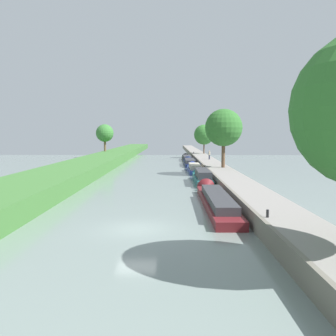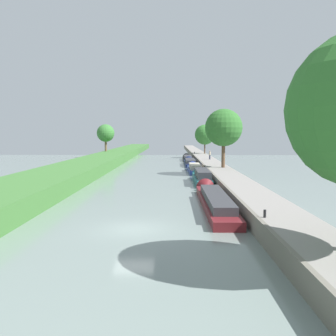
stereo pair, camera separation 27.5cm
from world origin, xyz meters
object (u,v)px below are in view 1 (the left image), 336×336
object	(u,v)px
narrowboat_navy	(189,162)
person_walking	(209,155)
narrowboat_maroon	(215,199)
narrowboat_blue	(194,168)
narrowboat_black	(187,158)
mooring_bollard_far	(194,153)
mooring_bollard_near	(268,213)
narrowboat_teal	(202,177)

from	to	relation	value
narrowboat_navy	person_walking	bearing A→B (deg)	-22.25
narrowboat_maroon	person_walking	size ratio (longest dim) A/B	9.97
narrowboat_blue	person_walking	size ratio (longest dim) A/B	6.55
narrowboat_black	mooring_bollard_far	bearing A→B (deg)	71.41
narrowboat_navy	narrowboat_maroon	bearing A→B (deg)	-89.82
narrowboat_maroon	mooring_bollard_near	bearing A→B (deg)	-78.88
narrowboat_navy	narrowboat_blue	bearing A→B (deg)	-89.41
narrowboat_navy	person_walking	world-z (taller)	person_walking
person_walking	narrowboat_black	bearing A→B (deg)	104.34
person_walking	mooring_bollard_far	size ratio (longest dim) A/B	3.69
narrowboat_maroon	mooring_bollard_far	world-z (taller)	mooring_bollard_far
narrowboat_black	mooring_bollard_near	world-z (taller)	mooring_bollard_near
person_walking	narrowboat_navy	bearing A→B (deg)	157.75
narrowboat_blue	person_walking	bearing A→B (deg)	72.43
person_walking	mooring_bollard_near	world-z (taller)	person_walking
narrowboat_navy	mooring_bollard_far	xyz separation A→B (m)	(1.97, 18.29, 0.90)
narrowboat_teal	narrowboat_black	distance (m)	38.05
narrowboat_black	person_walking	distance (m)	14.64
narrowboat_navy	narrowboat_black	bearing A→B (deg)	89.73
narrowboat_teal	narrowboat_blue	bearing A→B (deg)	90.60
narrowboat_navy	narrowboat_black	xyz separation A→B (m)	(0.06, 12.60, -0.03)
narrowboat_blue	mooring_bollard_far	bearing A→B (deg)	86.59
person_walking	mooring_bollard_near	bearing A→B (deg)	-92.03
narrowboat_teal	narrowboat_navy	bearing A→B (deg)	90.60
narrowboat_teal	narrowboat_blue	xyz separation A→B (m)	(-0.13, 12.78, -0.16)
narrowboat_blue	mooring_bollard_far	world-z (taller)	mooring_bollard_far
narrowboat_teal	mooring_bollard_near	xyz separation A→B (m)	(1.71, -23.86, 0.71)
narrowboat_teal	person_walking	size ratio (longest dim) A/B	6.45
narrowboat_teal	narrowboat_black	world-z (taller)	narrowboat_teal
narrowboat_teal	mooring_bollard_far	size ratio (longest dim) A/B	23.78
narrowboat_maroon	narrowboat_black	bearing A→B (deg)	90.07
mooring_bollard_near	mooring_bollard_far	size ratio (longest dim) A/B	1.00
narrowboat_navy	mooring_bollard_far	world-z (taller)	mooring_bollard_far
narrowboat_navy	mooring_bollard_far	bearing A→B (deg)	83.84
narrowboat_maroon	person_walking	world-z (taller)	person_walking
person_walking	mooring_bollard_far	distance (m)	19.87
narrowboat_maroon	narrowboat_navy	size ratio (longest dim) A/B	1.29
narrowboat_maroon	narrowboat_teal	world-z (taller)	narrowboat_teal
narrowboat_blue	narrowboat_maroon	bearing A→B (deg)	-90.01
narrowboat_maroon	narrowboat_navy	distance (m)	39.90
narrowboat_maroon	person_walking	xyz separation A→B (m)	(3.54, 38.40, 1.53)
narrowboat_blue	mooring_bollard_far	xyz separation A→B (m)	(1.84, 30.95, 0.87)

